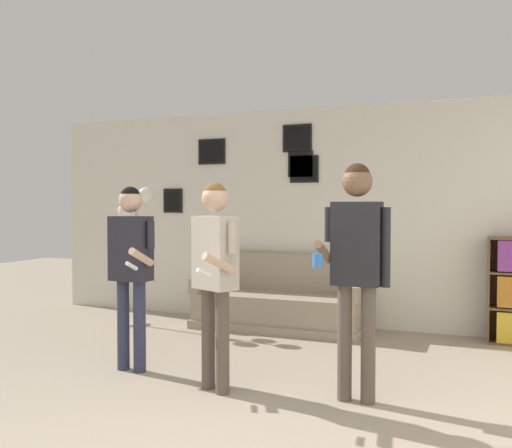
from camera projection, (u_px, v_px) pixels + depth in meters
The scene contains 7 objects.
wall_back at pixel (347, 216), 6.97m from camera, with size 8.35×0.08×2.70m.
couch at pixel (280, 304), 6.89m from camera, with size 2.06×0.80×0.89m.
floor_lamp at pixel (136, 217), 7.03m from camera, with size 0.40×0.44×1.71m.
person_player_foreground_left at pixel (131, 258), 5.09m from camera, with size 0.50×0.46×1.65m.
person_player_foreground_center at pixel (215, 263), 4.52m from camera, with size 0.46×0.58×1.67m.
person_watcher_holding_cup at pixel (357, 254), 4.27m from camera, with size 0.51×0.44×1.80m.
bottle_on_floor at pixel (223, 331), 6.32m from camera, with size 0.07×0.07×0.22m.
Camera 1 is at (1.55, -2.77, 1.48)m, focal length 40.00 mm.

